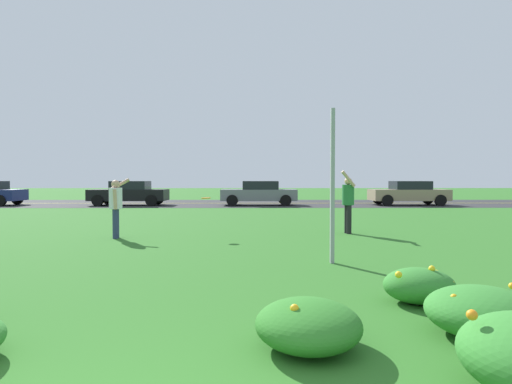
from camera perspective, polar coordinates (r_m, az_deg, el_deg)
The scene contains 13 objects.
ground_plane at distance 14.58m, azimuth -4.50°, elevation -4.41°, with size 120.00×120.00×0.00m, color #2D6B23.
highway_strip at distance 27.44m, azimuth -2.61°, elevation -1.52°, with size 120.00×9.01×0.01m, color #2D2D30.
highway_center_stripe at distance 27.44m, azimuth -2.61°, elevation -1.51°, with size 120.00×0.16×0.00m, color yellow.
daylily_clump_front_right at distance 5.82m, azimuth 21.13°, elevation -11.68°, with size 0.89×0.75×0.48m.
daylily_clump_near_camera at distance 4.90m, azimuth 28.30°, elevation -14.05°, with size 1.11×1.11×0.53m.
daylily_clump_front_left at distance 4.11m, azimuth 7.05°, elevation -17.30°, with size 0.99×1.05×0.46m.
sign_post_near_path at distance 7.95m, azimuth 10.26°, elevation 0.80°, with size 0.07×0.10×2.87m.
person_thrower_white_shirt at distance 11.76m, azimuth -18.37°, elevation -1.48°, with size 0.50×0.53×1.59m.
person_catcher_green_shirt at distance 12.40m, azimuth 12.29°, elevation -1.04°, with size 0.43×0.52×1.81m.
frisbee_orange at distance 11.36m, azimuth -6.76°, elevation -0.82°, with size 0.25×0.25×0.03m.
car_tan_leftmost at distance 27.06m, azimuth 19.90°, elevation -0.11°, with size 4.50×2.00×1.45m.
car_gray_center_left at distance 25.36m, azimuth 0.42°, elevation -0.12°, with size 4.50×2.00×1.45m.
car_black_center_right at distance 26.41m, azimuth -16.71°, elevation -0.12°, with size 4.50×2.00×1.45m.
Camera 1 is at (1.02, -1.55, 1.56)m, focal length 29.68 mm.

